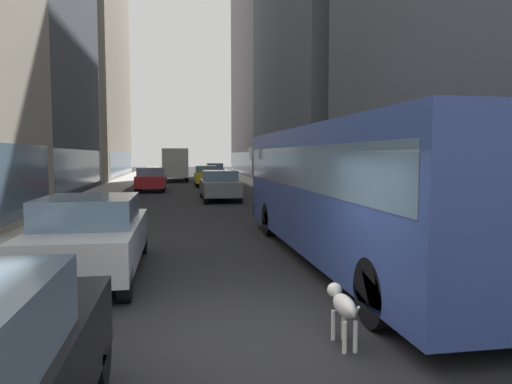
{
  "coord_description": "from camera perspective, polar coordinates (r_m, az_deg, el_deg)",
  "views": [
    {
      "loc": [
        -1.08,
        -6.03,
        2.43
      ],
      "look_at": [
        1.12,
        6.95,
        1.4
      ],
      "focal_mm": 32.89,
      "sensor_mm": 36.0,
      "label": 1
    }
  ],
  "objects": [
    {
      "name": "car_grey_wagon",
      "position": [
        25.39,
        -4.44,
        0.84
      ],
      "size": [
        1.92,
        4.71,
        1.62
      ],
      "color": "slate",
      "rests_on": "ground"
    },
    {
      "name": "box_truck",
      "position": [
        45.52,
        -9.78,
        3.45
      ],
      "size": [
        2.3,
        7.5,
        3.05
      ],
      "color": "#19519E",
      "rests_on": "ground"
    },
    {
      "name": "traffic_light_near",
      "position": [
        10.51,
        25.13,
        4.08
      ],
      "size": [
        0.24,
        0.41,
        3.4
      ],
      "color": "black",
      "rests_on": "sidewalk_right"
    },
    {
      "name": "dalmatian_dog",
      "position": [
        6.28,
        10.47,
        -13.38
      ],
      "size": [
        0.22,
        0.96,
        0.72
      ],
      "color": "white",
      "rests_on": "ground"
    },
    {
      "name": "car_silver_sedan",
      "position": [
        10.05,
        -19.41,
        -4.97
      ],
      "size": [
        1.92,
        4.74,
        1.62
      ],
      "color": "#B7BABF",
      "rests_on": "ground"
    },
    {
      "name": "car_yellow_taxi",
      "position": [
        37.28,
        -6.1,
        1.98
      ],
      "size": [
        1.74,
        4.24,
        1.62
      ],
      "color": "yellow",
      "rests_on": "ground"
    },
    {
      "name": "building_left_far",
      "position": [
        54.73,
        -21.66,
        15.8
      ],
      "size": [
        10.07,
        21.57,
        26.95
      ],
      "color": "#A0937F",
      "rests_on": "ground"
    },
    {
      "name": "building_right_mid",
      "position": [
        37.67,
        11.84,
        21.55
      ],
      "size": [
        11.91,
        18.87,
        27.11
      ],
      "color": "#4C515B",
      "rests_on": "ground"
    },
    {
      "name": "sidewalk_right",
      "position": [
        41.66,
        -0.23,
        1.24
      ],
      "size": [
        2.4,
        110.0,
        0.15
      ],
      "primitive_type": "cube",
      "color": "#ADA89E",
      "rests_on": "ground"
    },
    {
      "name": "transit_bus",
      "position": [
        10.98,
        11.1,
        0.98
      ],
      "size": [
        2.78,
        11.53,
        3.05
      ],
      "color": "#33478C",
      "rests_on": "ground"
    },
    {
      "name": "car_blue_hatchback",
      "position": [
        49.04,
        -5.08,
        2.58
      ],
      "size": [
        1.76,
        4.34,
        1.62
      ],
      "color": "#4C6BB7",
      "rests_on": "ground"
    },
    {
      "name": "ground_plane",
      "position": [
        41.12,
        -8.09,
        1.04
      ],
      "size": [
        120.0,
        120.0,
        0.0
      ],
      "primitive_type": "plane",
      "color": "#232326"
    },
    {
      "name": "building_right_far",
      "position": [
        59.07,
        3.8,
        21.9
      ],
      "size": [
        11.08,
        18.87,
        40.26
      ],
      "color": "slate",
      "rests_on": "ground"
    },
    {
      "name": "sidewalk_left",
      "position": [
        41.36,
        -16.01,
        1.04
      ],
      "size": [
        2.4,
        110.0,
        0.15
      ],
      "primitive_type": "cube",
      "color": "#9E9991",
      "rests_on": "ground"
    },
    {
      "name": "car_red_coupe",
      "position": [
        32.4,
        -12.65,
        1.52
      ],
      "size": [
        1.91,
        4.09,
        1.62
      ],
      "color": "red",
      "rests_on": "ground"
    }
  ]
}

